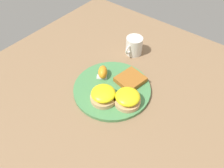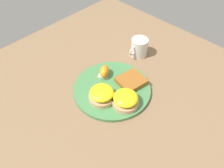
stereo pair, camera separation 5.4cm
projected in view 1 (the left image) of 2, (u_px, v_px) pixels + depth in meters
ground_plane at (112, 90)px, 0.85m from camera, size 1.10×1.10×0.00m
plate at (112, 89)px, 0.84m from camera, size 0.30×0.30×0.01m
sandwich_benedict_left at (103, 95)px, 0.78m from camera, size 0.10×0.10×0.05m
sandwich_benedict_right at (128, 98)px, 0.77m from camera, size 0.10×0.10×0.05m
hashbrown_patty at (130, 80)px, 0.85m from camera, size 0.11×0.11×0.02m
orange_wedge at (103, 72)px, 0.86m from camera, size 0.07×0.06×0.04m
fork at (118, 78)px, 0.87m from camera, size 0.13×0.17×0.00m
cup at (134, 46)px, 0.97m from camera, size 0.10×0.07×0.08m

